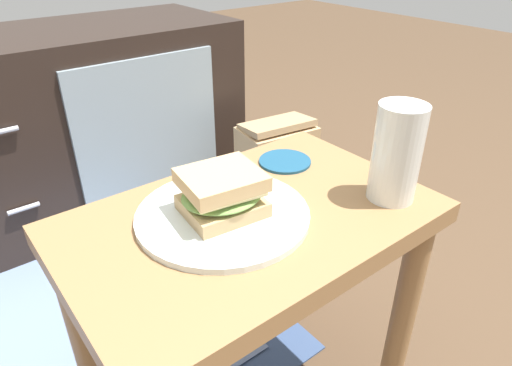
{
  "coord_description": "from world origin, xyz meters",
  "views": [
    {
      "loc": [
        -0.35,
        -0.46,
        0.84
      ],
      "look_at": [
        0.01,
        0.0,
        0.51
      ],
      "focal_mm": 31.92,
      "sensor_mm": 36.0,
      "label": 1
    }
  ],
  "objects_px": {
    "tv_cabinet": "(84,122)",
    "sandwich_front": "(222,193)",
    "plate": "(223,215)",
    "coaster": "(285,161)",
    "beer_glass": "(396,154)",
    "paper_bag": "(276,167)"
  },
  "relations": [
    {
      "from": "beer_glass",
      "to": "paper_bag",
      "type": "distance_m",
      "value": 0.79
    },
    {
      "from": "tv_cabinet",
      "to": "sandwich_front",
      "type": "bearing_deg",
      "value": -95.93
    },
    {
      "from": "sandwich_front",
      "to": "coaster",
      "type": "xyz_separation_m",
      "value": [
        0.19,
        0.08,
        -0.04
      ]
    },
    {
      "from": "coaster",
      "to": "paper_bag",
      "type": "height_order",
      "value": "coaster"
    },
    {
      "from": "plate",
      "to": "coaster",
      "type": "bearing_deg",
      "value": 22.16
    },
    {
      "from": "sandwich_front",
      "to": "beer_glass",
      "type": "distance_m",
      "value": 0.27
    },
    {
      "from": "tv_cabinet",
      "to": "paper_bag",
      "type": "bearing_deg",
      "value": -42.83
    },
    {
      "from": "sandwich_front",
      "to": "beer_glass",
      "type": "bearing_deg",
      "value": -25.36
    },
    {
      "from": "plate",
      "to": "paper_bag",
      "type": "xyz_separation_m",
      "value": [
        0.55,
        0.51,
        -0.31
      ]
    },
    {
      "from": "plate",
      "to": "coaster",
      "type": "relative_size",
      "value": 2.72
    },
    {
      "from": "tv_cabinet",
      "to": "plate",
      "type": "distance_m",
      "value": 0.95
    },
    {
      "from": "tv_cabinet",
      "to": "beer_glass",
      "type": "height_order",
      "value": "beer_glass"
    },
    {
      "from": "plate",
      "to": "coaster",
      "type": "distance_m",
      "value": 0.21
    },
    {
      "from": "plate",
      "to": "paper_bag",
      "type": "bearing_deg",
      "value": 43.02
    },
    {
      "from": "beer_glass",
      "to": "coaster",
      "type": "distance_m",
      "value": 0.21
    },
    {
      "from": "tv_cabinet",
      "to": "paper_bag",
      "type": "distance_m",
      "value": 0.63
    },
    {
      "from": "sandwich_front",
      "to": "tv_cabinet",
      "type": "bearing_deg",
      "value": 84.07
    },
    {
      "from": "paper_bag",
      "to": "tv_cabinet",
      "type": "bearing_deg",
      "value": 137.17
    },
    {
      "from": "tv_cabinet",
      "to": "beer_glass",
      "type": "xyz_separation_m",
      "value": [
        0.15,
        -1.05,
        0.25
      ]
    },
    {
      "from": "beer_glass",
      "to": "paper_bag",
      "type": "bearing_deg",
      "value": 64.17
    },
    {
      "from": "sandwich_front",
      "to": "beer_glass",
      "type": "xyz_separation_m",
      "value": [
        0.24,
        -0.12,
        0.03
      ]
    },
    {
      "from": "beer_glass",
      "to": "coaster",
      "type": "bearing_deg",
      "value": 105.28
    }
  ]
}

